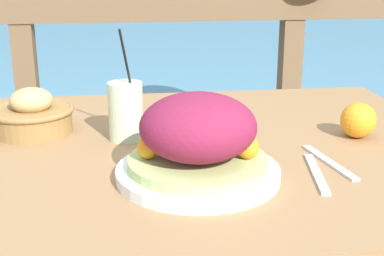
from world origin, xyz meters
name	(u,v)px	position (x,y,z in m)	size (l,w,h in m)	color
patio_table	(189,184)	(0.00, 0.00, 0.62)	(1.15, 0.88, 0.71)	#997047
railing_fence	(162,72)	(0.00, 0.78, 0.69)	(2.80, 0.08, 0.96)	brown
sea_backdrop	(141,70)	(0.00, 3.28, 0.18)	(12.00, 4.00, 0.37)	#568EA8
salad_plate	(198,143)	(-0.01, -0.17, 0.77)	(0.29, 0.29, 0.15)	white
drink_glass	(126,111)	(-0.13, 0.05, 0.77)	(0.07, 0.08, 0.24)	beige
bread_basket	(33,115)	(-0.33, 0.13, 0.75)	(0.18, 0.18, 0.10)	olive
fork	(316,173)	(0.21, -0.18, 0.71)	(0.05, 0.18, 0.00)	silver
knife	(329,162)	(0.25, -0.13, 0.71)	(0.05, 0.18, 0.00)	silver
orange_near_basket	(358,120)	(0.36, 0.01, 0.74)	(0.08, 0.08, 0.08)	orange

